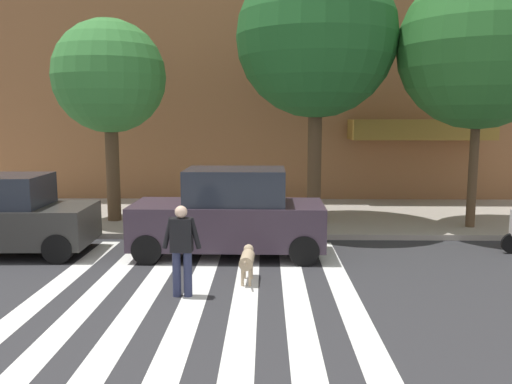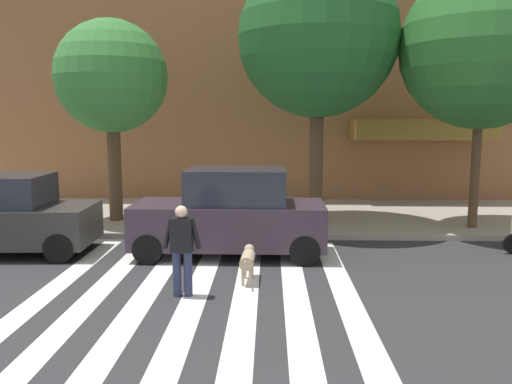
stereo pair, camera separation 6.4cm
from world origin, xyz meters
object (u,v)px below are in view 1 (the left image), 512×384
object	(u,v)px
parked_car_behind_first	(230,215)
dog_on_leash	(247,259)
street_tree_middle	(316,38)
street_tree_nearest	(109,78)
pedestrian_dog_walker	(182,246)
street_tree_further	(480,48)

from	to	relation	value
parked_car_behind_first	dog_on_leash	size ratio (longest dim) A/B	4.06
street_tree_middle	dog_on_leash	world-z (taller)	street_tree_middle
street_tree_middle	dog_on_leash	xyz separation A→B (m)	(-1.75, -5.19, -4.92)
street_tree_nearest	pedestrian_dog_walker	size ratio (longest dim) A/B	3.53
parked_car_behind_first	street_tree_further	distance (m)	8.10
parked_car_behind_first	street_tree_nearest	distance (m)	5.99
street_tree_further	street_tree_nearest	bearing A→B (deg)	175.69
pedestrian_dog_walker	dog_on_leash	world-z (taller)	pedestrian_dog_walker
street_tree_nearest	street_tree_further	bearing A→B (deg)	-4.31
street_tree_further	dog_on_leash	distance (m)	8.85
street_tree_middle	dog_on_leash	size ratio (longest dim) A/B	6.93
pedestrian_dog_walker	street_tree_middle	bearing A→B (deg)	64.61
street_tree_nearest	pedestrian_dog_walker	distance (m)	7.67
street_tree_nearest	dog_on_leash	world-z (taller)	street_tree_nearest
dog_on_leash	street_tree_middle	bearing A→B (deg)	71.34
street_tree_nearest	pedestrian_dog_walker	xyz separation A→B (m)	(3.00, -6.21, -3.37)
parked_car_behind_first	street_tree_nearest	bearing A→B (deg)	137.49
street_tree_nearest	street_tree_further	size ratio (longest dim) A/B	0.82
pedestrian_dog_walker	dog_on_leash	distance (m)	1.50
street_tree_further	pedestrian_dog_walker	size ratio (longest dim) A/B	4.29
parked_car_behind_first	street_tree_nearest	size ratio (longest dim) A/B	0.76
street_tree_further	parked_car_behind_first	bearing A→B (deg)	-158.32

